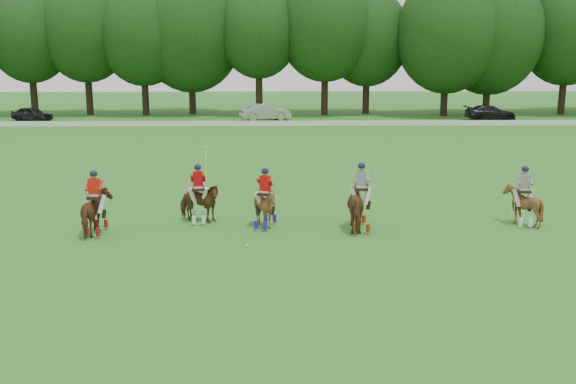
{
  "coord_description": "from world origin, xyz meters",
  "views": [
    {
      "loc": [
        1.52,
        -17.6,
        6.11
      ],
      "look_at": [
        1.98,
        4.2,
        1.4
      ],
      "focal_mm": 40.0,
      "sensor_mm": 36.0,
      "label": 1
    }
  ],
  "objects_px": {
    "car_right": "(490,113)",
    "polo_stripe_b": "(523,204)",
    "polo_red_b": "(199,202)",
    "polo_stripe_a": "(361,205)",
    "polo_ball": "(247,245)",
    "car_left": "(32,114)",
    "car_mid": "(265,112)",
    "polo_red_c": "(265,207)",
    "polo_red_a": "(96,211)"
  },
  "relations": [
    {
      "from": "car_mid",
      "to": "polo_red_b",
      "type": "xyz_separation_m",
      "value": [
        -1.94,
        -37.02,
        -0.0
      ]
    },
    {
      "from": "polo_red_a",
      "to": "polo_ball",
      "type": "distance_m",
      "value": 5.56
    },
    {
      "from": "car_right",
      "to": "polo_ball",
      "type": "xyz_separation_m",
      "value": [
        -21.22,
        -40.17,
        -0.64
      ]
    },
    {
      "from": "car_left",
      "to": "polo_stripe_a",
      "type": "distance_m",
      "value": 45.94
    },
    {
      "from": "polo_stripe_a",
      "to": "polo_stripe_b",
      "type": "xyz_separation_m",
      "value": [
        5.98,
        0.56,
        -0.12
      ]
    },
    {
      "from": "polo_red_b",
      "to": "polo_red_c",
      "type": "height_order",
      "value": "polo_red_b"
    },
    {
      "from": "polo_red_a",
      "to": "polo_ball",
      "type": "xyz_separation_m",
      "value": [
        5.27,
        -1.6,
        -0.76
      ]
    },
    {
      "from": "polo_stripe_b",
      "to": "car_left",
      "type": "bearing_deg",
      "value": 129.94
    },
    {
      "from": "car_left",
      "to": "car_mid",
      "type": "xyz_separation_m",
      "value": [
        21.63,
        0.0,
        0.11
      ]
    },
    {
      "from": "polo_red_a",
      "to": "polo_red_b",
      "type": "height_order",
      "value": "polo_red_b"
    },
    {
      "from": "polo_red_b",
      "to": "polo_stripe_a",
      "type": "relative_size",
      "value": 1.13
    },
    {
      "from": "car_right",
      "to": "polo_red_c",
      "type": "distance_m",
      "value": 43.11
    },
    {
      "from": "car_left",
      "to": "polo_red_b",
      "type": "xyz_separation_m",
      "value": [
        19.7,
        -37.02,
        0.11
      ]
    },
    {
      "from": "car_left",
      "to": "car_mid",
      "type": "relative_size",
      "value": 0.83
    },
    {
      "from": "car_right",
      "to": "polo_red_c",
      "type": "height_order",
      "value": "polo_red_c"
    },
    {
      "from": "polo_red_b",
      "to": "polo_ball",
      "type": "bearing_deg",
      "value": -58.72
    },
    {
      "from": "polo_red_a",
      "to": "polo_red_c",
      "type": "height_order",
      "value": "polo_red_a"
    },
    {
      "from": "polo_red_a",
      "to": "polo_ball",
      "type": "relative_size",
      "value": 24.87
    },
    {
      "from": "polo_ball",
      "to": "polo_stripe_b",
      "type": "bearing_deg",
      "value": 14.37
    },
    {
      "from": "car_left",
      "to": "car_right",
      "type": "xyz_separation_m",
      "value": [
        42.83,
        0.0,
        0.03
      ]
    },
    {
      "from": "polo_red_c",
      "to": "polo_stripe_a",
      "type": "relative_size",
      "value": 0.9
    },
    {
      "from": "car_mid",
      "to": "polo_red_c",
      "type": "xyz_separation_m",
      "value": [
        0.53,
        -37.84,
        -0.0
      ]
    },
    {
      "from": "car_mid",
      "to": "car_right",
      "type": "distance_m",
      "value": 21.2
    },
    {
      "from": "car_mid",
      "to": "polo_stripe_b",
      "type": "distance_m",
      "value": 38.91
    },
    {
      "from": "car_left",
      "to": "polo_red_a",
      "type": "distance_m",
      "value": 41.89
    },
    {
      "from": "polo_red_a",
      "to": "polo_red_b",
      "type": "distance_m",
      "value": 3.69
    },
    {
      "from": "car_right",
      "to": "car_left",
      "type": "bearing_deg",
      "value": 88.89
    },
    {
      "from": "polo_red_a",
      "to": "polo_stripe_a",
      "type": "xyz_separation_m",
      "value": [
        9.19,
        0.38,
        0.08
      ]
    },
    {
      "from": "polo_red_a",
      "to": "polo_stripe_a",
      "type": "height_order",
      "value": "polo_stripe_a"
    },
    {
      "from": "car_right",
      "to": "polo_stripe_b",
      "type": "xyz_separation_m",
      "value": [
        -11.32,
        -37.63,
        0.08
      ]
    },
    {
      "from": "car_mid",
      "to": "polo_stripe_b",
      "type": "bearing_deg",
      "value": 177.22
    },
    {
      "from": "polo_ball",
      "to": "polo_red_c",
      "type": "bearing_deg",
      "value": 76.51
    },
    {
      "from": "car_mid",
      "to": "polo_stripe_b",
      "type": "height_order",
      "value": "polo_stripe_b"
    },
    {
      "from": "car_left",
      "to": "polo_stripe_a",
      "type": "relative_size",
      "value": 1.6
    },
    {
      "from": "polo_ball",
      "to": "polo_stripe_a",
      "type": "bearing_deg",
      "value": 26.72
    },
    {
      "from": "polo_stripe_b",
      "to": "polo_stripe_a",
      "type": "bearing_deg",
      "value": -174.62
    },
    {
      "from": "car_mid",
      "to": "polo_red_a",
      "type": "distance_m",
      "value": 38.93
    },
    {
      "from": "polo_red_c",
      "to": "polo_stripe_a",
      "type": "bearing_deg",
      "value": -6.02
    },
    {
      "from": "car_right",
      "to": "polo_red_b",
      "type": "relative_size",
      "value": 1.74
    },
    {
      "from": "polo_red_b",
      "to": "polo_stripe_b",
      "type": "xyz_separation_m",
      "value": [
        11.82,
        -0.61,
        0.0
      ]
    },
    {
      "from": "polo_red_c",
      "to": "polo_ball",
      "type": "height_order",
      "value": "polo_red_c"
    },
    {
      "from": "polo_red_b",
      "to": "polo_red_c",
      "type": "relative_size",
      "value": 1.25
    },
    {
      "from": "car_left",
      "to": "polo_stripe_a",
      "type": "xyz_separation_m",
      "value": [
        25.53,
        -38.19,
        0.23
      ]
    },
    {
      "from": "polo_red_a",
      "to": "polo_red_c",
      "type": "xyz_separation_m",
      "value": [
        5.82,
        0.73,
        -0.04
      ]
    },
    {
      "from": "polo_red_a",
      "to": "polo_red_b",
      "type": "relative_size",
      "value": 0.82
    },
    {
      "from": "polo_red_b",
      "to": "polo_stripe_a",
      "type": "height_order",
      "value": "polo_red_b"
    },
    {
      "from": "polo_stripe_b",
      "to": "car_right",
      "type": "bearing_deg",
      "value": 73.26
    },
    {
      "from": "polo_red_a",
      "to": "car_mid",
      "type": "bearing_deg",
      "value": 82.19
    },
    {
      "from": "polo_red_a",
      "to": "polo_stripe_b",
      "type": "height_order",
      "value": "polo_red_a"
    },
    {
      "from": "car_right",
      "to": "polo_red_c",
      "type": "xyz_separation_m",
      "value": [
        -20.67,
        -37.84,
        0.08
      ]
    }
  ]
}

